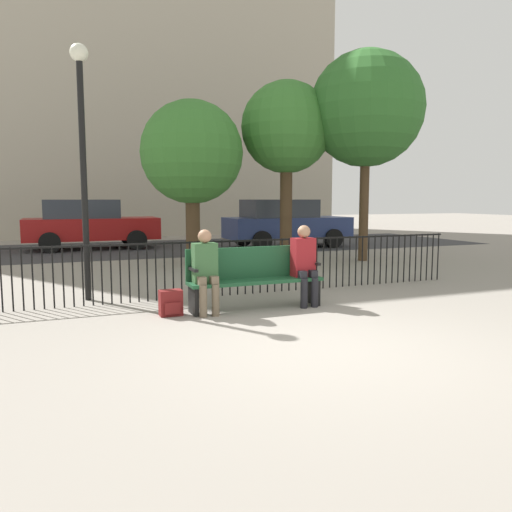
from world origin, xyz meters
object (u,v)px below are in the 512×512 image
Objects in this scene: lamp_post at (82,136)px; parked_car_1 at (89,223)px; tree_0 at (287,129)px; parked_car_0 at (285,222)px; seated_person_1 at (304,261)px; backpack at (171,303)px; tree_2 at (366,110)px; seated_person_0 at (206,267)px; tree_1 at (192,153)px; park_bench at (254,275)px.

lamp_post is 0.96× the size of parked_car_1.
tree_0 reaches higher than parked_car_0.
seated_person_1 is 3.40× the size of backpack.
tree_2 reaches higher than parked_car_0.
tree_1 reaches higher than seated_person_0.
lamp_post is 8.92m from parked_car_1.
tree_2 reaches higher than tree_1.
park_bench is 0.49× the size of parked_car_1.
parked_car_0 is 6.49m from parked_car_1.
tree_1 reaches higher than parked_car_1.
tree_2 is (4.85, 4.35, 3.44)m from park_bench.
backpack is (-0.49, 0.09, -0.50)m from seated_person_0.
parked_car_0 reaches higher than seated_person_1.
tree_1 reaches higher than backpack.
tree_0 is at bearing 35.01° from lamp_post.
backpack is at bearing -178.09° from park_bench.
park_bench is at bearing -80.31° from parked_car_1.
parked_car_1 is (-2.22, 4.86, -1.93)m from tree_1.
tree_1 is 4.76m from lamp_post.
parked_car_0 is (4.02, 3.07, -1.93)m from tree_1.
tree_0 reaches higher than tree_1.
park_bench reaches higher than backpack.
tree_0 is at bearing 54.88° from seated_person_0.
backpack is at bearing -124.06° from parked_car_0.
parked_car_1 is at bearing 95.29° from seated_person_0.
tree_2 is at bearing -84.95° from parked_car_0.
park_bench is 0.82m from seated_person_0.
tree_1 is (1.26, 5.55, 2.10)m from seated_person_0.
parked_car_0 reaches higher than backpack.
backpack is 10.32m from parked_car_0.
tree_0 is 1.17× the size of lamp_post.
parked_car_0 is (6.79, 6.94, -1.79)m from lamp_post.
parked_car_0 is (5.77, 8.53, 0.66)m from backpack.
tree_0 is 6.54m from lamp_post.
park_bench is 0.50× the size of tree_1.
tree_0 is at bearing 51.09° from backpack.
seated_person_0 is 7.17m from tree_0.
lamp_post is at bearing -144.99° from tree_0.
tree_1 is at bearing 85.04° from park_bench.
lamp_post is (-5.31, -3.72, -0.84)m from tree_0.
tree_0 is (3.01, 5.27, 2.98)m from park_bench.
seated_person_1 is at bearing -86.76° from tree_1.
park_bench is at bearing -138.14° from tree_2.
park_bench is at bearing 170.65° from seated_person_1.
backpack is (-1.28, -0.04, -0.32)m from park_bench.
lamp_post is (-1.02, 1.59, 2.45)m from backpack.
tree_0 reaches higher than seated_person_0.
tree_0 reaches higher than park_bench.
backpack is 0.08× the size of tree_0.
parked_car_0 is 1.00× the size of parked_car_1.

